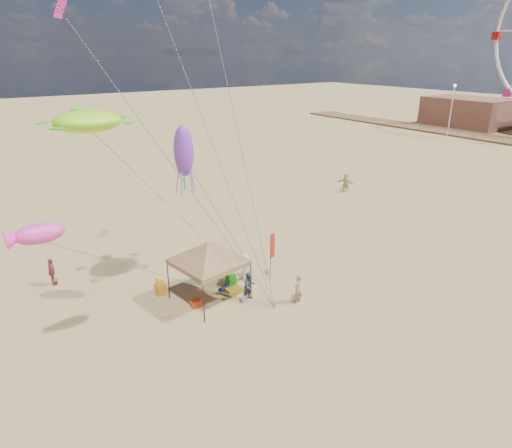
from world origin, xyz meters
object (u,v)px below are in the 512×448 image
object	(u,v)px
chair_yellow	(161,289)
person_near_b	(250,286)
cooler_red	(196,303)
person_near_a	(298,289)
canopy_tent	(208,244)
lamp_north	(452,102)
cooler_blue	(223,261)
beach_cart	(234,290)
chair_green	(231,279)
person_near_c	(245,268)
feather_flag	(272,249)
person_far_c	(346,183)
person_far_a	(52,272)

from	to	relation	value
chair_yellow	person_near_b	xyz separation A→B (m)	(3.86, -3.32, 0.46)
cooler_red	person_near_a	world-z (taller)	person_near_a
canopy_tent	lamp_north	xyz separation A→B (m)	(57.85, 22.57, 2.15)
person_near_a	person_near_b	distance (m)	2.68
cooler_blue	beach_cart	size ratio (longest dim) A/B	0.60
chair_green	person_near_c	distance (m)	1.07
feather_flag	cooler_blue	xyz separation A→B (m)	(-1.27, 3.62, -1.87)
beach_cart	person_near_a	distance (m)	3.78
beach_cart	person_far_c	bearing A→B (deg)	27.71
feather_flag	beach_cart	xyz separation A→B (m)	(-2.71, 0.01, -1.86)
person_near_a	person_far_c	size ratio (longest dim) A/B	0.95
chair_yellow	chair_green	bearing A→B (deg)	-17.47
feather_flag	lamp_north	size ratio (longest dim) A/B	0.37
feather_flag	person_far_c	xyz separation A→B (m)	(16.95, 10.34, -1.14)
chair_yellow	lamp_north	distance (m)	63.58
canopy_tent	beach_cart	distance (m)	3.48
cooler_blue	chair_green	distance (m)	2.81
beach_cart	cooler_blue	bearing A→B (deg)	68.20
lamp_north	person_near_c	bearing A→B (deg)	-158.29
canopy_tent	cooler_red	bearing A→B (deg)	-165.80
lamp_north	cooler_blue	bearing A→B (deg)	-160.75
person_near_c	chair_green	bearing A→B (deg)	-11.66
cooler_red	person_near_c	xyz separation A→B (m)	(3.83, 0.92, 0.67)
canopy_tent	person_near_a	size ratio (longest dim) A/B	3.68
cooler_blue	chair_green	world-z (taller)	chair_green
feather_flag	chair_green	bearing A→B (deg)	156.32
person_far_a	person_far_c	bearing A→B (deg)	-75.37
cooler_blue	person_near_c	distance (m)	2.80
canopy_tent	chair_yellow	xyz separation A→B (m)	(-2.09, 1.99, -3.01)
person_near_c	beach_cart	bearing A→B (deg)	27.35
chair_yellow	cooler_red	bearing A→B (deg)	-65.19
cooler_red	cooler_blue	size ratio (longest dim) A/B	1.00
cooler_blue	chair_green	bearing A→B (deg)	-111.10
person_near_c	cooler_red	bearing A→B (deg)	7.70
canopy_tent	person_near_b	bearing A→B (deg)	-36.88
cooler_blue	beach_cart	bearing A→B (deg)	-111.80
canopy_tent	person_near_c	distance (m)	3.80
chair_yellow	lamp_north	xyz separation A→B (m)	(59.94, 20.59, 5.17)
person_near_a	person_far_a	distance (m)	14.48
lamp_north	person_near_a	bearing A→B (deg)	-154.57
chair_yellow	feather_flag	bearing A→B (deg)	-19.80
chair_yellow	canopy_tent	bearing A→B (deg)	-43.56
chair_green	person_far_c	world-z (taller)	person_far_c
chair_yellow	lamp_north	world-z (taller)	lamp_north
beach_cart	person_near_b	bearing A→B (deg)	-72.07
cooler_blue	chair_green	size ratio (longest dim) A/B	0.77
canopy_tent	chair_yellow	world-z (taller)	canopy_tent
chair_green	person_near_b	distance (m)	2.13
cooler_blue	cooler_red	bearing A→B (deg)	-137.10
feather_flag	lamp_north	bearing A→B (deg)	23.02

